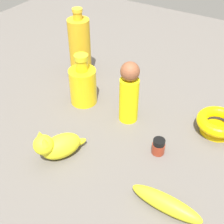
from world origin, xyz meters
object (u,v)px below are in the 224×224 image
bottle_tall (80,48)px  bottle_short (83,84)px  person_figure_adult (129,93)px  bowl (218,123)px  banana (166,203)px  nail_polish_jar (159,146)px  cat_figurine (57,145)px

bottle_tall → bottle_short: bearing=38.8°
bottle_short → person_figure_adult: (0.00, 0.17, 0.03)m
bottle_short → bowl: 0.43m
bottle_short → bowl: (-0.08, 0.42, -0.03)m
person_figure_adult → banana: bearing=44.3°
nail_polish_jar → bowl: (-0.17, 0.11, 0.01)m
bottle_tall → nail_polish_jar: 0.47m
person_figure_adult → bottle_short: bearing=-90.3°
banana → bottle_tall: bearing=-34.4°
bottle_tall → banana: (0.36, 0.50, -0.09)m
bottle_tall → nail_polish_jar: size_ratio=5.51×
cat_figurine → person_figure_adult: person_figure_adult is taller
bowl → nail_polish_jar: bearing=-33.3°
banana → bowl: bearing=-91.9°
bottle_short → cat_figurine: bearing=20.2°
cat_figurine → person_figure_adult: bearing=161.1°
bottle_tall → person_figure_adult: bearing=64.8°
banana → bowl: 0.32m
banana → bowl: bowl is taller
nail_polish_jar → banana: size_ratio=0.27×
cat_figurine → bottle_tall: bottle_tall is taller
banana → nail_polish_jar: bearing=-58.0°
bottle_tall → bottle_short: 0.17m
bottle_tall → banana: 0.63m
cat_figurine → bottle_short: bearing=-159.8°
cat_figurine → nail_polish_jar: bearing=124.8°
cat_figurine → bowl: 0.46m
person_figure_adult → bottle_tall: bearing=-115.2°
bottle_short → bottle_tall: bearing=-141.2°
bowl → cat_figurine: bearing=-45.9°
bottle_tall → bottle_short: (0.13, 0.10, -0.05)m
cat_figurine → bottle_short: 0.26m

